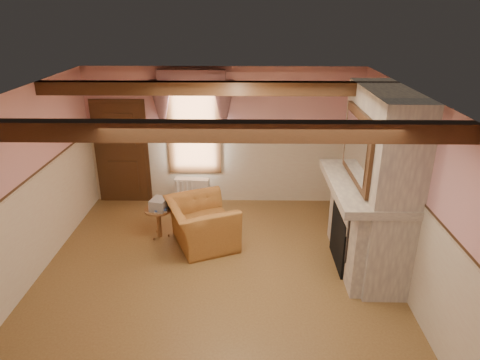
{
  "coord_description": "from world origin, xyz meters",
  "views": [
    {
      "loc": [
        0.46,
        -5.34,
        3.86
      ],
      "look_at": [
        0.36,
        0.8,
        1.36
      ],
      "focal_mm": 32.0,
      "sensor_mm": 36.0,
      "label": 1
    }
  ],
  "objects_px": {
    "side_table": "(159,223)",
    "oil_lamp": "(356,158)",
    "armchair": "(201,223)",
    "mantel_clock": "(358,164)",
    "bowl": "(367,181)",
    "radiator": "(192,192)"
  },
  "relations": [
    {
      "from": "side_table",
      "to": "oil_lamp",
      "type": "distance_m",
      "value": 3.59
    },
    {
      "from": "armchair",
      "to": "mantel_clock",
      "type": "relative_size",
      "value": 5.01
    },
    {
      "from": "bowl",
      "to": "mantel_clock",
      "type": "relative_size",
      "value": 1.37
    },
    {
      "from": "side_table",
      "to": "oil_lamp",
      "type": "xyz_separation_m",
      "value": [
        3.34,
        -0.14,
        1.29
      ]
    },
    {
      "from": "side_table",
      "to": "mantel_clock",
      "type": "relative_size",
      "value": 2.29
    },
    {
      "from": "mantel_clock",
      "to": "oil_lamp",
      "type": "bearing_deg",
      "value": 90.0
    },
    {
      "from": "bowl",
      "to": "mantel_clock",
      "type": "bearing_deg",
      "value": 90.0
    },
    {
      "from": "side_table",
      "to": "bowl",
      "type": "height_order",
      "value": "bowl"
    },
    {
      "from": "bowl",
      "to": "oil_lamp",
      "type": "relative_size",
      "value": 1.18
    },
    {
      "from": "armchair",
      "to": "bowl",
      "type": "relative_size",
      "value": 3.65
    },
    {
      "from": "bowl",
      "to": "oil_lamp",
      "type": "distance_m",
      "value": 0.75
    },
    {
      "from": "radiator",
      "to": "armchair",
      "type": "bearing_deg",
      "value": -72.81
    },
    {
      "from": "armchair",
      "to": "bowl",
      "type": "xyz_separation_m",
      "value": [
        2.56,
        -0.65,
        1.07
      ]
    },
    {
      "from": "mantel_clock",
      "to": "oil_lamp",
      "type": "distance_m",
      "value": 0.16
    },
    {
      "from": "oil_lamp",
      "to": "radiator",
      "type": "bearing_deg",
      "value": 153.76
    },
    {
      "from": "radiator",
      "to": "oil_lamp",
      "type": "xyz_separation_m",
      "value": [
        2.9,
        -1.43,
        1.26
      ]
    },
    {
      "from": "radiator",
      "to": "mantel_clock",
      "type": "relative_size",
      "value": 2.92
    },
    {
      "from": "armchair",
      "to": "oil_lamp",
      "type": "height_order",
      "value": "oil_lamp"
    },
    {
      "from": "armchair",
      "to": "side_table",
      "type": "height_order",
      "value": "armchair"
    },
    {
      "from": "radiator",
      "to": "bowl",
      "type": "xyz_separation_m",
      "value": [
        2.9,
        -2.17,
        1.16
      ]
    },
    {
      "from": "armchair",
      "to": "radiator",
      "type": "xyz_separation_m",
      "value": [
        -0.34,
        1.53,
        -0.09
      ]
    },
    {
      "from": "side_table",
      "to": "mantel_clock",
      "type": "height_order",
      "value": "mantel_clock"
    }
  ]
}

